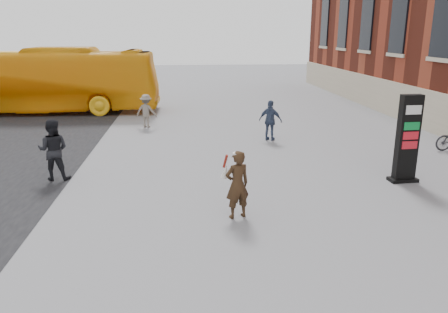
{
  "coord_description": "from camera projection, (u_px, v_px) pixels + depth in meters",
  "views": [
    {
      "loc": [
        -1.52,
        -10.22,
        4.31
      ],
      "look_at": [
        -0.53,
        0.44,
        1.25
      ],
      "focal_mm": 35.0,
      "sensor_mm": 36.0,
      "label": 1
    }
  ],
  "objects": [
    {
      "name": "ground",
      "position": [
        246.0,
        208.0,
        11.11
      ],
      "size": [
        100.0,
        100.0,
        0.0
      ],
      "primitive_type": "plane",
      "color": "#9E9EA3"
    },
    {
      "name": "woman",
      "position": [
        237.0,
        184.0,
        10.32
      ],
      "size": [
        0.76,
        0.73,
        1.66
      ],
      "rotation": [
        0.0,
        0.0,
        3.48
      ],
      "color": "#322212",
      "rests_on": "ground"
    },
    {
      "name": "pedestrian_a",
      "position": [
        53.0,
        150.0,
        13.01
      ],
      "size": [
        0.91,
        0.72,
        1.85
      ],
      "primitive_type": "imported",
      "rotation": [
        0.0,
        0.0,
        3.12
      ],
      "color": "black",
      "rests_on": "ground"
    },
    {
      "name": "bus",
      "position": [
        41.0,
        80.0,
        23.78
      ],
      "size": [
        12.67,
        3.27,
        3.51
      ],
      "primitive_type": "imported",
      "rotation": [
        0.0,
        0.0,
        1.54
      ],
      "color": "#F5AB12",
      "rests_on": "road"
    },
    {
      "name": "info_pylon",
      "position": [
        407.0,
        139.0,
        12.73
      ],
      "size": [
        0.85,
        0.46,
        2.6
      ],
      "rotation": [
        0.0,
        0.0,
        0.06
      ],
      "color": "black",
      "rests_on": "ground"
    },
    {
      "name": "pedestrian_b",
      "position": [
        146.0,
        111.0,
        20.25
      ],
      "size": [
        1.12,
        0.86,
        1.54
      ],
      "primitive_type": "imported",
      "rotation": [
        0.0,
        0.0,
        2.81
      ],
      "color": "gray",
      "rests_on": "ground"
    },
    {
      "name": "pedestrian_c",
      "position": [
        270.0,
        121.0,
        17.79
      ],
      "size": [
        1.04,
        0.83,
        1.65
      ],
      "primitive_type": "imported",
      "rotation": [
        0.0,
        0.0,
        2.61
      ],
      "color": "#374460",
      "rests_on": "ground"
    }
  ]
}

